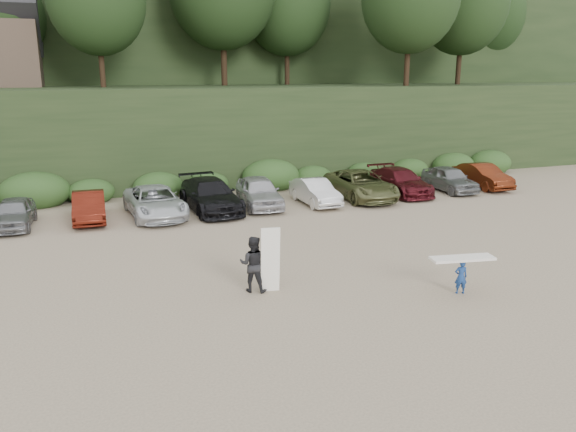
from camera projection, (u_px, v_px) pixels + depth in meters
name	position (u px, v px, depth m)	size (l,w,h in m)	color
ground	(278.00, 276.00, 19.64)	(120.00, 120.00, 0.00)	tan
hillside_backdrop	(140.00, 22.00, 49.40)	(90.00, 41.50, 28.00)	black
parked_cars	(179.00, 199.00, 28.02)	(39.34, 5.97, 1.62)	silver
child_surfer	(462.00, 269.00, 17.86)	(2.12, 0.92, 1.23)	navy
adult_surfer	(255.00, 264.00, 18.02)	(1.38, 1.05, 2.18)	black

